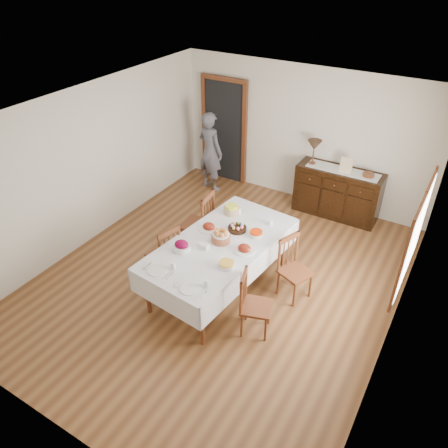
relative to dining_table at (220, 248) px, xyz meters
The scene contains 26 objects.
ground 0.76m from the dining_table, 120.92° to the left, with size 6.00×6.00×0.00m, color brown.
room_shell 1.11m from the dining_table, 112.65° to the left, with size 5.02×6.02×2.65m.
dining_table is the anchor object (origin of this frame).
chair_left_near 0.87m from the dining_table, 160.99° to the right, with size 0.50×0.50×0.98m.
chair_left_far 1.01m from the dining_table, 140.84° to the left, with size 0.51×0.51×1.10m.
chair_right_near 0.99m from the dining_table, 32.91° to the right, with size 0.49×0.49×0.94m.
chair_right_far 1.08m from the dining_table, 22.79° to the left, with size 0.53×0.53×0.97m.
sideboard 3.00m from the dining_table, 74.78° to the left, with size 1.55×0.56×0.93m.
person 3.14m from the dining_table, 125.01° to the left, with size 0.55×0.35×1.74m, color #55545F.
bread_basket 0.18m from the dining_table, 107.57° to the left, with size 0.27×0.27×0.19m.
egg_basket 0.42m from the dining_table, 82.49° to the left, with size 0.28×0.28×0.11m.
ham_platter_a 0.40m from the dining_table, 147.20° to the left, with size 0.32×0.32×0.11m.
ham_platter_b 0.40m from the dining_table, ahead, with size 0.29×0.29×0.11m.
beet_bowl 0.58m from the dining_table, 130.32° to the right, with size 0.24×0.24×0.15m.
carrot_bowl 0.55m from the dining_table, 47.89° to the left, with size 0.20×0.20×0.09m.
pineapple_bowl 0.81m from the dining_table, 108.52° to the left, with size 0.24×0.24×0.14m.
casserole_dish 0.56m from the dining_table, 50.17° to the right, with size 0.21×0.21×0.08m.
butter_dish 0.29m from the dining_table, 120.11° to the right, with size 0.15×0.10×0.07m.
setting_left 0.97m from the dining_table, 109.90° to the right, with size 0.43×0.31×0.10m.
setting_right 1.01m from the dining_table, 76.68° to the right, with size 0.43×0.31×0.10m.
glass_far_a 0.83m from the dining_table, 100.85° to the left, with size 0.07×0.07×0.10m.
glass_far_b 0.88m from the dining_table, 61.80° to the left, with size 0.06×0.06×0.09m.
runner 3.00m from the dining_table, 74.07° to the left, with size 1.30×0.35×0.01m.
table_lamp 2.93m from the dining_table, 85.13° to the left, with size 0.26×0.26×0.46m.
picture_frame 2.97m from the dining_table, 72.69° to the left, with size 0.22×0.08×0.28m.
deco_bowl 3.16m from the dining_table, 66.20° to the left, with size 0.20×0.20×0.06m.
Camera 1 is at (2.71, -4.43, 4.44)m, focal length 35.00 mm.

